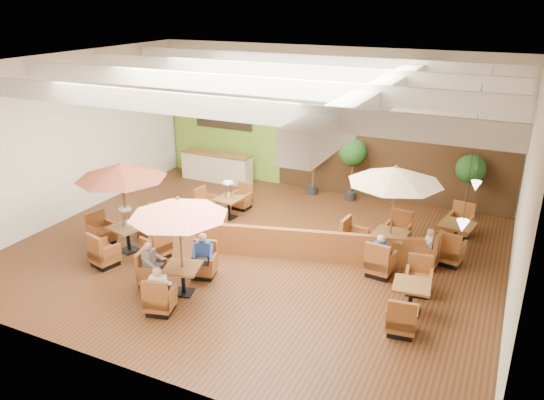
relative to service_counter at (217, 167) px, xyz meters
The scene contains 17 objects.
room 6.78m from the service_counter, 39.88° to the right, with size 14.04×14.00×5.52m.
service_counter is the anchor object (origin of this frame).
booth_divider 7.81m from the service_counter, 39.85° to the right, with size 6.62×0.18×0.92m, color brown.
table_0 6.97m from the service_counter, 81.87° to the right, with size 2.88×2.88×2.82m.
table_1 9.05m from the service_counter, 65.06° to the right, with size 2.61×2.74×2.68m.
table_2 9.18m from the service_counter, 25.95° to the right, with size 2.85×2.85×2.87m.
table_3 3.92m from the service_counter, 56.15° to the right, with size 1.69×2.49×1.51m.
table_4 11.33m from the service_counter, 34.90° to the right, with size 0.97×2.66×0.97m.
table_5 10.10m from the service_counter, 14.07° to the right, with size 1.08×2.90×1.06m.
topiary_0 4.32m from the service_counter, ahead, with size 0.97×0.97×2.25m.
topiary_1 5.82m from the service_counter, ahead, with size 1.02×1.02×2.37m.
topiary_2 9.85m from the service_counter, ahead, with size 0.97×0.97×2.26m.
diner_0 9.87m from the service_counter, 67.11° to the right, with size 0.44×0.41×0.79m.
diner_1 8.10m from the service_counter, 61.71° to the right, with size 0.45×0.42×0.81m.
diner_2 8.60m from the service_counter, 70.59° to the right, with size 0.34×0.40×0.78m.
diner_3 9.59m from the service_counter, 31.63° to the right, with size 0.40×0.34×0.78m.
diner_4 10.04m from the service_counter, 23.32° to the right, with size 0.28×0.35×0.72m.
Camera 1 is at (6.59, -12.81, 7.20)m, focal length 35.00 mm.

